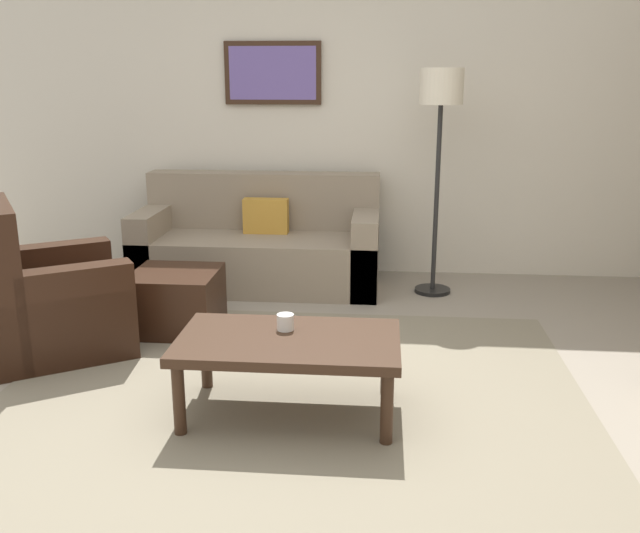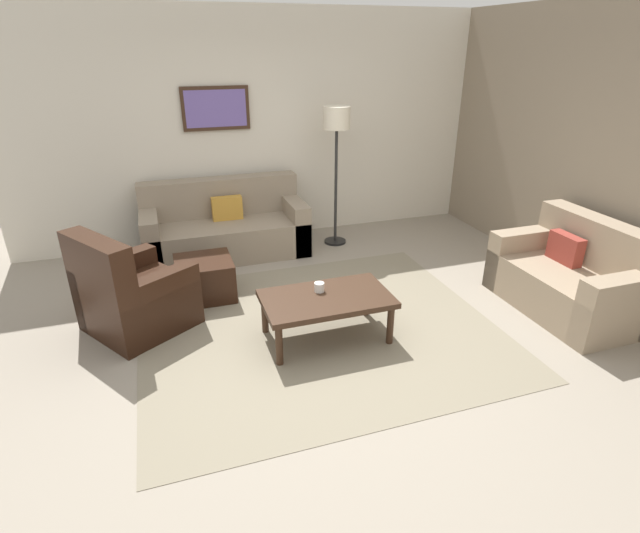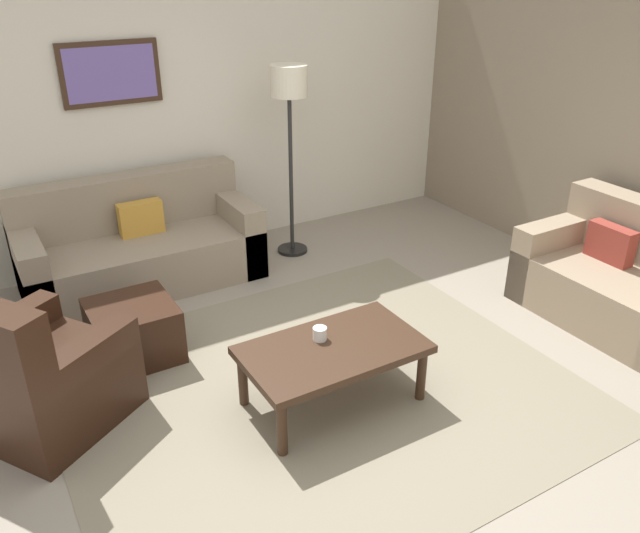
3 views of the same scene
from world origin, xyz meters
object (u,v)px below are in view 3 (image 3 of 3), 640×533
object	(u,v)px
armchair_leather	(34,383)
coffee_table	(333,353)
couch_main	(138,247)
couch_loveseat	(625,283)
lamp_standing	(289,101)
framed_artwork	(111,73)
ottoman	(134,331)
cup	(320,334)

from	to	relation	value
armchair_leather	coffee_table	world-z (taller)	armchair_leather
couch_main	couch_loveseat	world-z (taller)	same
coffee_table	lamp_standing	bearing A→B (deg)	67.92
couch_main	couch_loveseat	xyz separation A→B (m)	(2.98, -2.52, 0.00)
lamp_standing	framed_artwork	xyz separation A→B (m)	(-1.33, 0.55, 0.26)
couch_loveseat	framed_artwork	size ratio (longest dim) A/B	1.75
armchair_leather	lamp_standing	bearing A→B (deg)	30.19
couch_main	coffee_table	world-z (taller)	couch_main
couch_main	framed_artwork	distance (m)	1.43
armchair_leather	ottoman	world-z (taller)	armchair_leather
coffee_table	couch_main	bearing A→B (deg)	103.29
couch_loveseat	ottoman	xyz separation A→B (m)	(-3.36, 1.38, -0.10)
armchair_leather	framed_artwork	size ratio (longest dim) A/B	1.39
coffee_table	cup	distance (m)	0.14
coffee_table	lamp_standing	size ratio (longest dim) A/B	0.64
ottoman	cup	bearing A→B (deg)	-49.29
couch_loveseat	lamp_standing	size ratio (longest dim) A/B	0.82
coffee_table	lamp_standing	distance (m)	2.52
couch_main	ottoman	bearing A→B (deg)	-108.39
ottoman	framed_artwork	distance (m)	2.17
armchair_leather	framed_artwork	xyz separation A→B (m)	(1.13, 1.98, 1.37)
framed_artwork	couch_loveseat	bearing A→B (deg)	-44.94
couch_main	cup	size ratio (longest dim) A/B	21.98
ottoman	coffee_table	size ratio (longest dim) A/B	0.51
coffee_table	cup	bearing A→B (deg)	105.18
couch_loveseat	framed_artwork	distance (m)	4.35
ottoman	cup	world-z (taller)	cup
couch_loveseat	ottoman	world-z (taller)	couch_loveseat
armchair_leather	lamp_standing	size ratio (longest dim) A/B	0.65
cup	framed_artwork	world-z (taller)	framed_artwork
armchair_leather	framed_artwork	bearing A→B (deg)	60.22
couch_main	ottoman	size ratio (longest dim) A/B	3.43
coffee_table	lamp_standing	xyz separation A→B (m)	(0.86, 2.12, 1.05)
couch_loveseat	cup	world-z (taller)	couch_loveseat
armchair_leather	framed_artwork	world-z (taller)	framed_artwork
coffee_table	framed_artwork	bearing A→B (deg)	100.06
lamp_standing	cup	bearing A→B (deg)	-113.83
ottoman	coffee_table	world-z (taller)	coffee_table
couch_main	armchair_leather	world-z (taller)	armchair_leather
couch_main	ottoman	distance (m)	1.20
couch_loveseat	armchair_leather	bearing A→B (deg)	167.06
framed_artwork	cup	bearing A→B (deg)	-80.16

